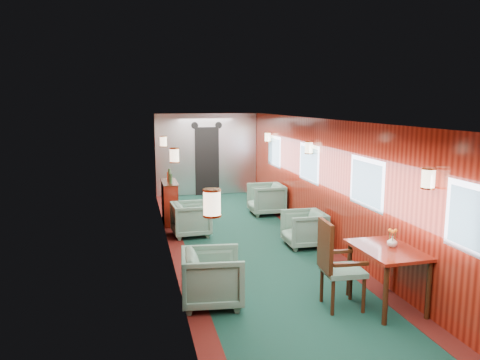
# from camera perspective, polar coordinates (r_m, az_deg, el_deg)

# --- Properties ---
(room) EXTENTS (12.00, 12.10, 2.40)m
(room) POSITION_cam_1_polar(r_m,az_deg,el_deg) (8.01, 2.36, 1.72)
(room) COLOR #0C2E23
(room) RESTS_ON ground
(bulkhead) EXTENTS (2.98, 0.17, 2.39)m
(bulkhead) POSITION_cam_1_polar(r_m,az_deg,el_deg) (13.82, -4.09, 3.09)
(bulkhead) COLOR silver
(bulkhead) RESTS_ON ground
(windows_right) EXTENTS (0.02, 8.60, 0.80)m
(windows_right) POSITION_cam_1_polar(r_m,az_deg,el_deg) (8.77, 11.34, 0.99)
(windows_right) COLOR silver
(windows_right) RESTS_ON ground
(wall_sconces) EXTENTS (2.97, 7.97, 0.25)m
(wall_sconces) POSITION_cam_1_polar(r_m,az_deg,el_deg) (8.54, 1.37, 3.25)
(wall_sconces) COLOR #FFF1C6
(wall_sconces) RESTS_ON ground
(dining_table) EXTENTS (0.79, 1.11, 0.81)m
(dining_table) POSITION_cam_1_polar(r_m,az_deg,el_deg) (6.57, 17.56, -9.02)
(dining_table) COLOR maroon
(dining_table) RESTS_ON ground
(side_chair) EXTENTS (0.56, 0.59, 1.20)m
(side_chair) POSITION_cam_1_polar(r_m,az_deg,el_deg) (6.37, 11.50, -9.66)
(side_chair) COLOR #1F493E
(side_chair) RESTS_ON ground
(credenza) EXTENTS (0.33, 1.06, 1.23)m
(credenza) POSITION_cam_1_polar(r_m,az_deg,el_deg) (10.74, -8.59, -2.63)
(credenza) COLOR maroon
(credenza) RESTS_ON ground
(flower_vase) EXTENTS (0.18, 0.18, 0.14)m
(flower_vase) POSITION_cam_1_polar(r_m,az_deg,el_deg) (6.59, 18.07, -7.15)
(flower_vase) COLOR beige
(flower_vase) RESTS_ON dining_table
(armchair_left_near) EXTENTS (0.90, 0.88, 0.75)m
(armchair_left_near) POSITION_cam_1_polar(r_m,az_deg,el_deg) (6.46, -3.38, -11.81)
(armchair_left_near) COLOR #1F493E
(armchair_left_near) RESTS_ON ground
(armchair_left_far) EXTENTS (0.81, 0.79, 0.70)m
(armchair_left_far) POSITION_cam_1_polar(r_m,az_deg,el_deg) (9.67, -5.96, -4.76)
(armchair_left_far) COLOR #1F493E
(armchair_left_far) RESTS_ON ground
(armchair_right_near) EXTENTS (0.75, 0.73, 0.68)m
(armchair_right_near) POSITION_cam_1_polar(r_m,az_deg,el_deg) (9.00, 7.82, -5.92)
(armchair_right_near) COLOR #1F493E
(armchair_right_near) RESTS_ON ground
(armchair_right_far) EXTENTS (0.83, 0.81, 0.75)m
(armchair_right_far) POSITION_cam_1_polar(r_m,az_deg,el_deg) (11.45, 3.20, -2.33)
(armchair_right_far) COLOR #1F493E
(armchair_right_far) RESTS_ON ground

